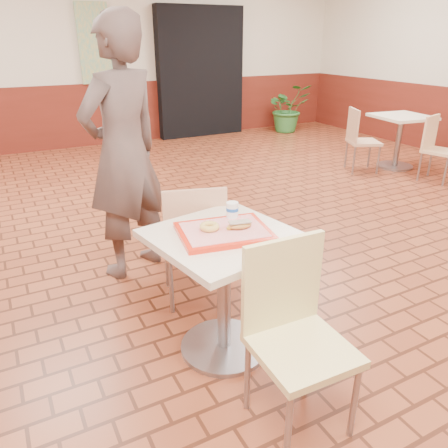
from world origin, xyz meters
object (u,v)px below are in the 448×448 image
long_john_donut (239,225)px  potted_plant (288,108)px  chair_main_front (294,327)px  customer (124,152)px  serving_tray (224,232)px  paper_cup (232,210)px  chair_main_back (194,239)px  ring_donut (209,227)px  chair_second_front (436,145)px  main_table (224,275)px  second_table (400,133)px  chair_second_left (359,137)px

long_john_donut → potted_plant: potted_plant is taller
chair_main_front → customer: customer is taller
serving_tray → paper_cup: (0.12, 0.13, 0.06)m
potted_plant → chair_main_back: bearing=-131.2°
chair_main_back → ring_donut: size_ratio=8.20×
long_john_donut → chair_second_front: size_ratio=0.18×
paper_cup → chair_main_front: bearing=-94.7°
potted_plant → chair_second_front: bearing=-92.4°
paper_cup → potted_plant: potted_plant is taller
ring_donut → paper_cup: 0.22m
chair_main_front → potted_plant: 6.95m
potted_plant → main_table: bearing=-128.5°
ring_donut → long_john_donut: long_john_donut is taller
customer → chair_second_front: 4.16m
second_table → chair_main_front: bearing=-143.4°
ring_donut → chair_second_front: ring_donut is taller
ring_donut → long_john_donut: bearing=-23.2°
paper_cup → chair_second_front: bearing=22.5°
chair_main_front → chair_second_left: size_ratio=1.07×
customer → potted_plant: size_ratio=2.12×
main_table → second_table: main_table is taller
chair_main_front → potted_plant: bearing=56.7°
long_john_donut → paper_cup: paper_cup is taller
chair_main_front → serving_tray: (-0.06, 0.56, 0.26)m
serving_tray → ring_donut: size_ratio=4.48×
main_table → serving_tray: bearing=90.0°
serving_tray → paper_cup: bearing=47.2°
ring_donut → potted_plant: bearing=50.9°
paper_cup → chair_second_front: 4.13m
second_table → chair_second_front: chair_second_front is taller
chair_main_front → second_table: (3.91, 2.90, -0.01)m
serving_tray → long_john_donut: 0.09m
ring_donut → chair_second_front: size_ratio=0.13×
chair_main_back → second_table: 4.31m
serving_tray → paper_cup: 0.19m
chair_main_front → paper_cup: bearing=87.2°
serving_tray → second_table: 4.62m
long_john_donut → chair_second_left: bearing=37.3°
chair_main_back → customer: (-0.24, 0.68, 0.46)m
chair_main_back → chair_second_front: bearing=-146.9°
customer → ring_donut: (0.11, -1.18, -0.15)m
chair_main_front → second_table: size_ratio=1.24×
customer → paper_cup: 1.13m
paper_cup → second_table: 4.46m
serving_tray → second_table: bearing=30.5°
potted_plant → chair_main_front: bearing=-125.2°
paper_cup → potted_plant: (3.94, 4.99, -0.38)m
chair_second_left → paper_cup: bearing=150.3°
chair_main_back → serving_tray: size_ratio=1.83×
chair_main_front → paper_cup: chair_main_front is taller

